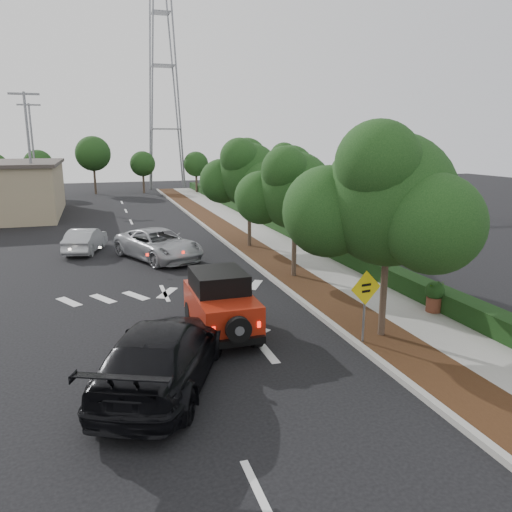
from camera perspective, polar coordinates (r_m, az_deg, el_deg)
name	(u,v)px	position (r m, az deg, el deg)	size (l,w,h in m)	color
ground	(194,355)	(14.19, -7.12, -11.19)	(120.00, 120.00, 0.00)	black
curb	(237,251)	(26.31, -2.19, 0.55)	(0.20, 70.00, 0.15)	#9E9B93
planting_strip	(255,250)	(26.59, -0.12, 0.66)	(1.80, 70.00, 0.12)	black
sidewalk	(288,248)	(27.21, 3.70, 0.92)	(2.00, 70.00, 0.12)	gray
hedge	(312,240)	(27.68, 6.41, 1.80)	(0.80, 70.00, 0.80)	black
transmission_tower	(168,189)	(61.57, -10.06, 7.56)	(7.00, 4.00, 28.00)	slate
street_tree_near	(381,338)	(15.67, 14.06, -9.07)	(3.80, 3.80, 5.92)	black
street_tree_mid	(294,278)	(21.58, 4.32, -2.52)	(3.20, 3.20, 5.32)	black
street_tree_far	(250,248)	(27.53, -0.75, 0.97)	(3.40, 3.40, 5.62)	black
light_pole_a	(37,222)	(39.40, -23.77, 3.56)	(2.00, 0.22, 9.00)	slate
light_pole_b	(38,203)	(51.33, -23.61, 5.58)	(2.00, 0.22, 9.00)	slate
red_jeep	(220,302)	(15.33, -4.17, -5.27)	(1.72, 3.82, 1.95)	black
silver_suv_ahead	(158,244)	(25.21, -11.10, 1.31)	(2.48, 5.38, 1.49)	#9FA1A6
black_suv_oncoming	(163,354)	(12.40, -10.55, -10.94)	(2.27, 5.58, 1.62)	black
silver_sedan_oncoming	(85,240)	(27.86, -18.91, 1.73)	(1.35, 3.88, 1.28)	#A1A3A8
speed_hump_sign	(365,297)	(14.51, 12.38, -4.58)	(1.00, 0.15, 2.13)	slate
terracotta_planter	(435,293)	(17.93, 19.75, -4.04)	(0.65, 0.65, 1.13)	brown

